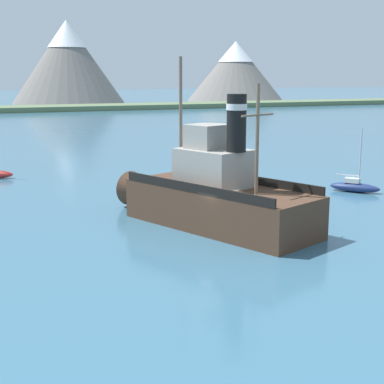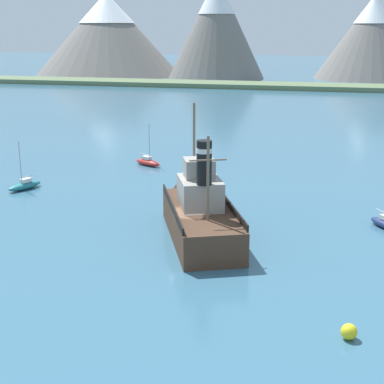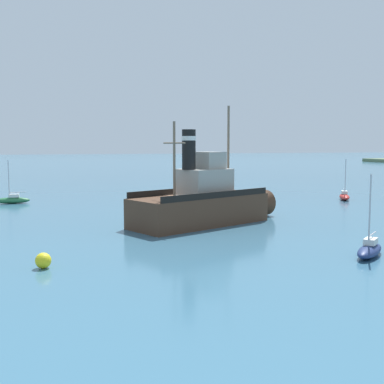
% 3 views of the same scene
% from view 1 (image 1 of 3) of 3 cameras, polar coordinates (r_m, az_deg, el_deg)
% --- Properties ---
extents(ground_plane, '(600.00, 600.00, 0.00)m').
position_cam_1_polar(ground_plane, '(33.36, 2.52, -4.06)').
color(ground_plane, '#38667F').
extents(shoreline_strip, '(240.00, 12.00, 1.20)m').
position_cam_1_polar(shoreline_strip, '(146.73, -16.59, 7.73)').
color(shoreline_strip, '#5B704C').
rests_on(shoreline_strip, ground).
extents(old_tugboat, '(8.73, 14.58, 9.90)m').
position_cam_1_polar(old_tugboat, '(34.75, 1.98, -0.33)').
color(old_tugboat, '#4C3323').
rests_on(old_tugboat, ground).
extents(sailboat_navy, '(3.25, 3.64, 4.90)m').
position_cam_1_polar(sailboat_navy, '(46.58, 15.49, 0.53)').
color(sailboat_navy, navy).
rests_on(sailboat_navy, ground).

